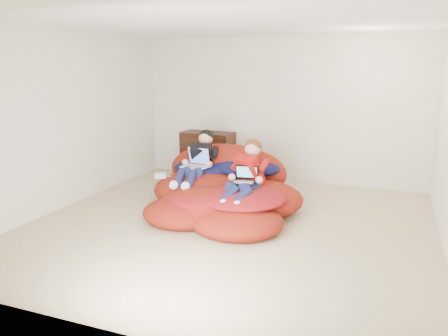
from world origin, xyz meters
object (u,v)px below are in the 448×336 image
at_px(dresser, 208,155).
at_px(laptop_white, 197,162).
at_px(beanbag_pile, 223,191).
at_px(older_boy, 199,158).
at_px(laptop_black, 245,178).
at_px(younger_boy, 247,172).

xyz_separation_m(dresser, laptop_white, (0.49, -1.56, 0.22)).
relative_size(beanbag_pile, older_boy, 2.13).
bearing_deg(beanbag_pile, laptop_black, -32.97).
distance_m(beanbag_pile, younger_boy, 0.59).
xyz_separation_m(younger_boy, laptop_black, (0.00, -0.07, -0.07)).
bearing_deg(laptop_white, older_boy, 90.00).
bearing_deg(younger_boy, laptop_white, 160.60).
distance_m(dresser, younger_boy, 2.31).
bearing_deg(laptop_white, beanbag_pile, -12.71).
height_order(laptop_white, laptop_black, laptop_white).
relative_size(older_boy, younger_boy, 1.03).
xyz_separation_m(dresser, beanbag_pile, (0.93, -1.66, -0.15)).
bearing_deg(younger_boy, dresser, 126.04).
distance_m(laptop_white, laptop_black, 0.95).
distance_m(younger_boy, laptop_black, 0.10).
xyz_separation_m(dresser, laptop_black, (1.36, -1.93, 0.14)).
bearing_deg(younger_boy, laptop_black, -90.00).
bearing_deg(older_boy, laptop_black, -27.69).
bearing_deg(laptop_white, younger_boy, -19.40).
bearing_deg(beanbag_pile, younger_boy, -25.95).
height_order(younger_boy, laptop_white, younger_boy).
height_order(older_boy, younger_boy, older_boy).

